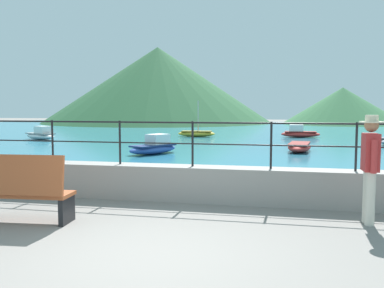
# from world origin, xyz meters

# --- Properties ---
(ground_plane) EXTENTS (120.00, 120.00, 0.00)m
(ground_plane) POSITION_xyz_m (0.00, 0.00, 0.00)
(ground_plane) COLOR slate
(promenade_wall) EXTENTS (20.00, 0.56, 0.70)m
(promenade_wall) POSITION_xyz_m (0.00, 3.20, 0.35)
(promenade_wall) COLOR gray
(promenade_wall) RESTS_ON ground
(railing) EXTENTS (18.44, 0.04, 0.90)m
(railing) POSITION_xyz_m (0.00, 3.20, 1.31)
(railing) COLOR black
(railing) RESTS_ON promenade_wall
(lake_water) EXTENTS (64.00, 44.32, 0.06)m
(lake_water) POSITION_xyz_m (0.00, 25.84, 0.03)
(lake_water) COLOR teal
(lake_water) RESTS_ON ground
(hill_main) EXTENTS (27.36, 27.36, 9.06)m
(hill_main) POSITION_xyz_m (-12.93, 43.68, 4.53)
(hill_main) COLOR #285633
(hill_main) RESTS_ON ground
(hill_secondary) EXTENTS (13.06, 13.06, 4.01)m
(hill_secondary) POSITION_xyz_m (8.13, 42.60, 2.01)
(hill_secondary) COLOR #33663D
(hill_secondary) RESTS_ON ground
(bench_main) EXTENTS (1.74, 0.69, 1.13)m
(bench_main) POSITION_xyz_m (-2.43, 1.04, 0.56)
(bench_main) COLOR #9E4C28
(bench_main) RESTS_ON ground
(person_walking) EXTENTS (0.38, 0.57, 1.75)m
(person_walking) POSITION_xyz_m (3.11, 2.17, 0.98)
(person_walking) COLOR beige
(person_walking) RESTS_ON ground
(boat_0) EXTENTS (2.34, 1.02, 2.22)m
(boat_0) POSITION_xyz_m (-3.41, 20.34, 0.26)
(boat_0) COLOR gold
(boat_0) RESTS_ON lake_water
(boat_1) EXTENTS (2.32, 0.94, 0.76)m
(boat_1) POSITION_xyz_m (2.81, 21.18, 0.33)
(boat_1) COLOR red
(boat_1) RESTS_ON lake_water
(boat_2) EXTENTS (1.91, 2.45, 0.76)m
(boat_2) POSITION_xyz_m (-3.14, 10.67, 0.33)
(boat_2) COLOR #2D4C9E
(boat_2) RESTS_ON lake_water
(boat_3) EXTENTS (1.19, 2.40, 0.36)m
(boat_3) POSITION_xyz_m (2.46, 12.73, 0.26)
(boat_3) COLOR red
(boat_3) RESTS_ON lake_water
(boat_5) EXTENTS (2.46, 1.80, 0.76)m
(boat_5) POSITION_xyz_m (-11.60, 16.33, 0.33)
(boat_5) COLOR white
(boat_5) RESTS_ON lake_water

